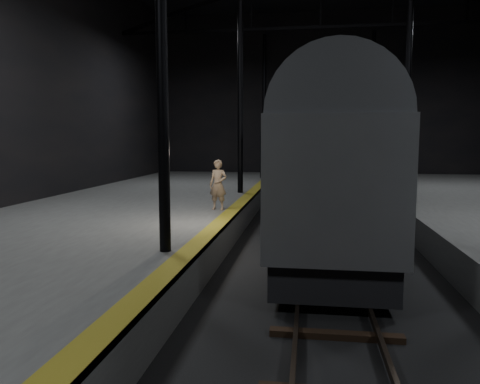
# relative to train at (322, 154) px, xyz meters

# --- Properties ---
(ground) EXTENTS (44.00, 44.00, 0.00)m
(ground) POSITION_rel_train_xyz_m (0.00, -4.82, -3.00)
(ground) COLOR black
(ground) RESTS_ON ground
(platform_left) EXTENTS (9.00, 43.80, 1.00)m
(platform_left) POSITION_rel_train_xyz_m (-7.50, -4.82, -2.50)
(platform_left) COLOR #4D4D4A
(platform_left) RESTS_ON ground
(tactile_strip) EXTENTS (0.50, 43.80, 0.01)m
(tactile_strip) POSITION_rel_train_xyz_m (-3.25, -4.82, -2.00)
(tactile_strip) COLOR olive
(tactile_strip) RESTS_ON platform_left
(track) EXTENTS (2.40, 43.00, 0.24)m
(track) POSITION_rel_train_xyz_m (0.00, -4.82, -2.93)
(track) COLOR #3F3328
(track) RESTS_ON ground
(train) EXTENTS (3.01, 20.13, 5.38)m
(train) POSITION_rel_train_xyz_m (0.00, 0.00, 0.00)
(train) COLOR #93969B
(train) RESTS_ON ground
(woman) EXTENTS (0.75, 0.58, 1.84)m
(woman) POSITION_rel_train_xyz_m (-3.80, -2.41, -1.08)
(woman) COLOR #987A5D
(woman) RESTS_ON platform_left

